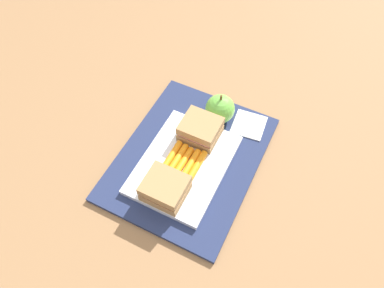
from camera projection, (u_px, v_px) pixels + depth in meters
ground_plane at (189, 159)px, 0.78m from camera, size 2.40×2.40×0.00m
lunchbag_mat at (189, 158)px, 0.78m from camera, size 0.36×0.28×0.01m
food_tray at (184, 164)px, 0.75m from camera, size 0.23×0.17×0.01m
sandwich_half_left at (165, 188)px, 0.69m from camera, size 0.07×0.08×0.04m
sandwich_half_right at (200, 129)px, 0.77m from camera, size 0.07×0.08×0.04m
carrot_sticks_bundle at (184, 161)px, 0.74m from camera, size 0.08×0.07×0.02m
apple at (220, 109)px, 0.80m from camera, size 0.07×0.07×0.08m
paper_napkin at (249, 125)px, 0.82m from camera, size 0.08×0.08×0.00m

